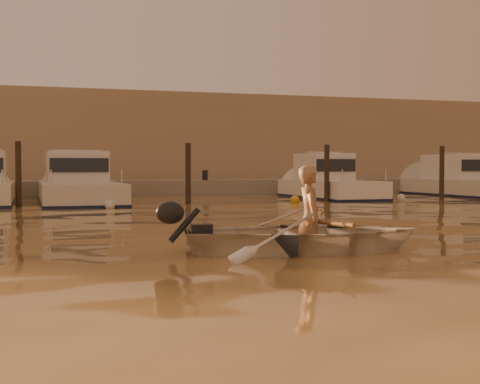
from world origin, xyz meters
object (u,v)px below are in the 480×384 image
object	(u,v)px
moored_boat_4	(330,182)
moored_boat_5	(471,181)
waterfront_building	(133,144)
dinghy	(303,235)
person	(310,219)
moored_boat_2	(78,184)

from	to	relation	value
moored_boat_4	moored_boat_5	size ratio (longest dim) A/B	0.78
moored_boat_4	waterfront_building	size ratio (longest dim) A/B	0.14
dinghy	waterfront_building	bearing A→B (deg)	8.26
person	moored_boat_5	xyz separation A→B (m)	(13.79, 14.76, 0.16)
person	moored_boat_2	world-z (taller)	moored_boat_2
dinghy	person	distance (m)	0.26
dinghy	moored_boat_5	world-z (taller)	moored_boat_5
person	moored_boat_4	world-z (taller)	moored_boat_4
person	moored_boat_2	xyz separation A→B (m)	(-2.22, 14.76, 0.16)
moored_boat_5	moored_boat_2	bearing A→B (deg)	180.00
dinghy	waterfront_building	size ratio (longest dim) A/B	0.07
waterfront_building	person	bearing A→B (deg)	-93.00
dinghy	moored_boat_5	size ratio (longest dim) A/B	0.41
dinghy	waterfront_building	xyz separation A→B (m)	(1.45, 25.74, 2.17)
moored_boat_4	moored_boat_5	bearing A→B (deg)	0.00
moored_boat_2	dinghy	bearing A→B (deg)	-81.80
moored_boat_2	waterfront_building	distance (m)	11.70
dinghy	person	world-z (taller)	person
dinghy	moored_boat_2	xyz separation A→B (m)	(-2.12, 14.74, 0.39)
person	moored_boat_5	distance (m)	20.20
moored_boat_2	moored_boat_4	xyz separation A→B (m)	(9.54, 0.00, 0.00)
waterfront_building	moored_boat_2	bearing A→B (deg)	-107.99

